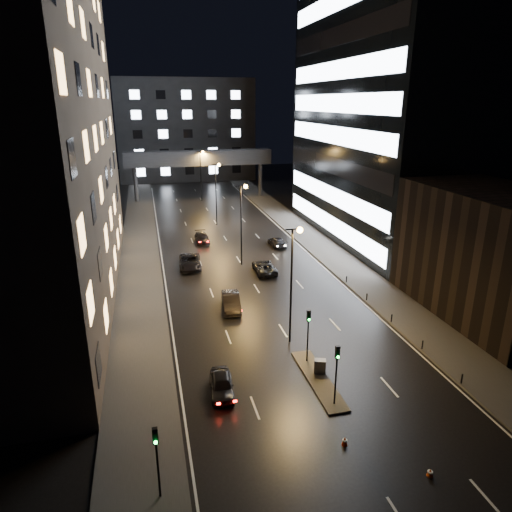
# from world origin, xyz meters

# --- Properties ---
(ground) EXTENTS (160.00, 160.00, 0.00)m
(ground) POSITION_xyz_m (0.00, 40.00, 0.00)
(ground) COLOR black
(ground) RESTS_ON ground
(sidewalk_left) EXTENTS (5.00, 110.00, 0.15)m
(sidewalk_left) POSITION_xyz_m (-12.50, 35.00, 0.07)
(sidewalk_left) COLOR #383533
(sidewalk_left) RESTS_ON ground
(sidewalk_right) EXTENTS (5.00, 110.00, 0.15)m
(sidewalk_right) POSITION_xyz_m (12.50, 35.00, 0.07)
(sidewalk_right) COLOR #383533
(sidewalk_right) RESTS_ON ground
(building_left) EXTENTS (15.00, 48.00, 40.00)m
(building_left) POSITION_xyz_m (-22.50, 24.00, 20.00)
(building_left) COLOR #2D2319
(building_left) RESTS_ON ground
(building_right_low) EXTENTS (10.00, 18.00, 12.00)m
(building_right_low) POSITION_xyz_m (20.00, 9.00, 6.00)
(building_right_low) COLOR black
(building_right_low) RESTS_ON ground
(building_right_glass) EXTENTS (20.00, 36.00, 45.00)m
(building_right_glass) POSITION_xyz_m (25.00, 36.00, 22.50)
(building_right_glass) COLOR black
(building_right_glass) RESTS_ON ground
(building_far) EXTENTS (34.00, 14.00, 25.00)m
(building_far) POSITION_xyz_m (0.00, 98.00, 12.50)
(building_far) COLOR #333335
(building_far) RESTS_ON ground
(skybridge) EXTENTS (30.00, 3.00, 10.00)m
(skybridge) POSITION_xyz_m (0.00, 70.00, 8.34)
(skybridge) COLOR #333335
(skybridge) RESTS_ON ground
(median_island) EXTENTS (1.60, 8.00, 0.15)m
(median_island) POSITION_xyz_m (0.30, 2.00, 0.07)
(median_island) COLOR #383533
(median_island) RESTS_ON ground
(traffic_signal_near) EXTENTS (0.28, 0.34, 4.40)m
(traffic_signal_near) POSITION_xyz_m (0.30, 4.49, 3.09)
(traffic_signal_near) COLOR black
(traffic_signal_near) RESTS_ON median_island
(traffic_signal_far) EXTENTS (0.28, 0.34, 4.40)m
(traffic_signal_far) POSITION_xyz_m (0.30, -1.01, 3.09)
(traffic_signal_far) COLOR black
(traffic_signal_far) RESTS_ON median_island
(traffic_signal_corner) EXTENTS (0.28, 0.34, 4.40)m
(traffic_signal_corner) POSITION_xyz_m (-11.50, -6.01, 2.94)
(traffic_signal_corner) COLOR black
(traffic_signal_corner) RESTS_ON ground
(bollard_row) EXTENTS (0.12, 25.12, 0.90)m
(bollard_row) POSITION_xyz_m (10.20, 6.50, 0.45)
(bollard_row) COLOR black
(bollard_row) RESTS_ON ground
(streetlight_near) EXTENTS (1.45, 0.50, 10.15)m
(streetlight_near) POSITION_xyz_m (0.16, 8.00, 6.50)
(streetlight_near) COLOR black
(streetlight_near) RESTS_ON ground
(streetlight_mid_a) EXTENTS (1.45, 0.50, 10.15)m
(streetlight_mid_a) POSITION_xyz_m (0.16, 28.00, 6.50)
(streetlight_mid_a) COLOR black
(streetlight_mid_a) RESTS_ON ground
(streetlight_mid_b) EXTENTS (1.45, 0.50, 10.15)m
(streetlight_mid_b) POSITION_xyz_m (0.16, 48.00, 6.50)
(streetlight_mid_b) COLOR black
(streetlight_mid_b) RESTS_ON ground
(streetlight_far) EXTENTS (1.45, 0.50, 10.15)m
(streetlight_far) POSITION_xyz_m (0.16, 68.00, 6.50)
(streetlight_far) COLOR black
(streetlight_far) RESTS_ON ground
(car_away_a) EXTENTS (1.94, 4.14, 1.37)m
(car_away_a) POSITION_xyz_m (-6.90, 2.15, 0.68)
(car_away_a) COLOR black
(car_away_a) RESTS_ON ground
(car_away_b) EXTENTS (2.11, 4.91, 1.57)m
(car_away_b) POSITION_xyz_m (-3.70, 15.55, 0.79)
(car_away_b) COLOR black
(car_away_b) RESTS_ON ground
(car_away_c) EXTENTS (2.94, 5.74, 1.55)m
(car_away_c) POSITION_xyz_m (-6.42, 28.34, 0.78)
(car_away_c) COLOR black
(car_away_c) RESTS_ON ground
(car_away_d) EXTENTS (1.95, 4.70, 1.36)m
(car_away_d) POSITION_xyz_m (-3.65, 38.71, 0.68)
(car_away_d) COLOR black
(car_away_d) RESTS_ON ground
(car_toward_a) EXTENTS (2.38, 5.04, 1.39)m
(car_toward_a) POSITION_xyz_m (2.08, 24.61, 0.70)
(car_toward_a) COLOR black
(car_toward_a) RESTS_ON ground
(car_toward_b) EXTENTS (2.02, 4.50, 1.28)m
(car_toward_b) POSITION_xyz_m (6.47, 34.25, 0.64)
(car_toward_b) COLOR black
(car_toward_b) RESTS_ON ground
(utility_cabinet) EXTENTS (1.00, 0.82, 1.06)m
(utility_cabinet) POSITION_xyz_m (0.70, 2.76, 0.68)
(utility_cabinet) COLOR #525154
(utility_cabinet) RESTS_ON median_island
(cone_a) EXTENTS (0.38, 0.38, 0.57)m
(cone_a) POSITION_xyz_m (-0.58, -4.68, 0.28)
(cone_a) COLOR red
(cone_a) RESTS_ON ground
(cone_b) EXTENTS (0.37, 0.37, 0.45)m
(cone_b) POSITION_xyz_m (3.00, -8.00, 0.23)
(cone_b) COLOR #DF410B
(cone_b) RESTS_ON ground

